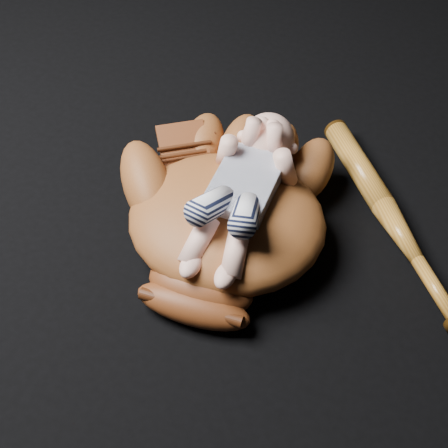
% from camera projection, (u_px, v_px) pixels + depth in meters
% --- Properties ---
extents(baseball_glove, '(0.44, 0.49, 0.15)m').
position_uv_depth(baseball_glove, '(227.00, 214.00, 1.12)').
color(baseball_glove, brown).
rests_on(baseball_glove, ground).
extents(newborn_baby, '(0.17, 0.35, 0.14)m').
position_uv_depth(newborn_baby, '(239.00, 192.00, 1.08)').
color(newborn_baby, '#F4B49D').
rests_on(newborn_baby, baseball_glove).
extents(baseball_bat, '(0.34, 0.39, 0.04)m').
position_uv_depth(baseball_bat, '(390.00, 217.00, 1.18)').
color(baseball_bat, '#AB6B21').
rests_on(baseball_bat, ground).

